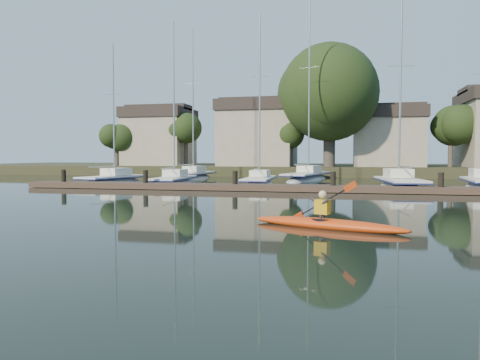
% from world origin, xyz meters
% --- Properties ---
extents(ground, '(160.00, 160.00, 0.00)m').
position_xyz_m(ground, '(0.00, 0.00, 0.00)').
color(ground, black).
rests_on(ground, ground).
extents(kayak, '(4.79, 2.29, 1.56)m').
position_xyz_m(kayak, '(3.22, -0.26, 0.19)').
color(kayak, '#CC460F').
rests_on(kayak, ground).
extents(dock, '(34.00, 2.00, 1.80)m').
position_xyz_m(dock, '(0.00, 14.00, 0.20)').
color(dock, '#4E382D').
rests_on(dock, ground).
extents(sailboat_0, '(3.49, 7.77, 11.91)m').
position_xyz_m(sailboat_0, '(-13.54, 18.12, -0.19)').
color(sailboat_0, white).
rests_on(sailboat_0, ground).
extents(sailboat_1, '(2.51, 8.15, 13.14)m').
position_xyz_m(sailboat_1, '(-8.64, 18.11, -0.18)').
color(sailboat_1, white).
rests_on(sailboat_1, ground).
extents(sailboat_2, '(2.30, 8.29, 13.59)m').
position_xyz_m(sailboat_2, '(-2.45, 19.28, -0.17)').
color(sailboat_2, white).
rests_on(sailboat_2, ground).
extents(sailboat_3, '(3.21, 8.82, 13.90)m').
position_xyz_m(sailboat_3, '(7.18, 17.84, -0.21)').
color(sailboat_3, white).
rests_on(sailboat_3, ground).
extents(sailboat_5, '(2.59, 9.14, 14.97)m').
position_xyz_m(sailboat_5, '(-9.96, 26.30, -0.19)').
color(sailboat_5, white).
rests_on(sailboat_5, ground).
extents(sailboat_6, '(4.39, 10.87, 16.92)m').
position_xyz_m(sailboat_6, '(0.43, 27.17, -0.20)').
color(sailboat_6, white).
rests_on(sailboat_6, ground).
extents(shore, '(90.00, 25.25, 12.75)m').
position_xyz_m(shore, '(1.61, 40.29, 3.23)').
color(shore, '#26351A').
rests_on(shore, ground).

